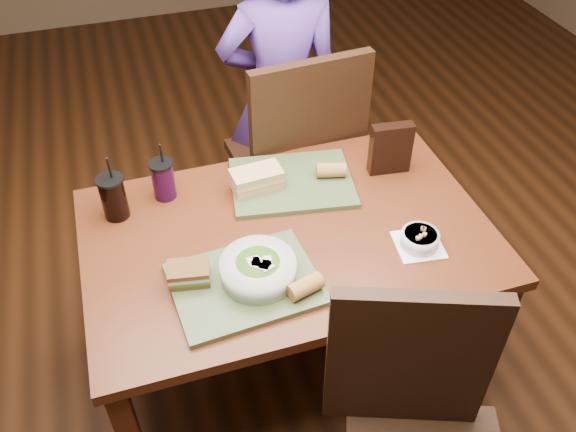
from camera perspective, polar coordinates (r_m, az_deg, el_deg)
The scene contains 16 objects.
ground at distance 2.54m, azimuth 0.00°, elevation -13.85°, with size 6.00×6.00×0.00m, color #381C0B.
dining_table at distance 2.03m, azimuth 0.00°, elevation -3.37°, with size 1.30×0.85×0.75m.
chair_near at distance 1.79m, azimuth 12.02°, elevation -19.20°, with size 0.56×0.58×1.01m.
chair_far at distance 2.52m, azimuth 1.12°, elevation 5.70°, with size 0.51×0.51×1.09m.
diner at distance 2.67m, azimuth -0.62°, elevation 11.11°, with size 0.53×0.35×1.46m, color #55348F.
tray_near at distance 1.80m, azimuth -4.01°, elevation -6.38°, with size 0.42×0.32×0.02m, color #3F4E2B.
tray_far at distance 2.14m, azimuth 0.37°, elevation 3.16°, with size 0.42×0.32×0.02m, color #3F4E2B.
salad_bowl at distance 1.78m, azimuth -2.80°, elevation -4.90°, with size 0.22×0.22×0.07m.
soup_bowl at distance 1.94m, azimuth 12.22°, elevation -2.12°, with size 0.16×0.16×0.06m.
sandwich_near at distance 1.80m, azimuth -9.27°, elevation -5.34°, with size 0.13×0.10×0.06m.
sandwich_far at distance 2.09m, azimuth -2.96°, elevation 3.49°, with size 0.18×0.11×0.07m.
baguette_near at distance 1.74m, azimuth 1.63°, elevation -6.62°, with size 0.05×0.05×0.10m, color #AD7533.
baguette_far at distance 2.14m, azimuth 4.05°, elevation 4.30°, with size 0.05×0.05×0.10m, color #AD7533.
cup_cola at distance 2.05m, azimuth -16.01°, elevation 1.72°, with size 0.09×0.09×0.24m.
cup_berry at distance 2.09m, azimuth -11.60°, elevation 3.37°, with size 0.08×0.08×0.22m.
chip_bag at distance 2.18m, azimuth 9.57°, elevation 6.24°, with size 0.15×0.05×0.19m, color black.
Camera 1 is at (-0.43, -1.35, 2.11)m, focal length 38.00 mm.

